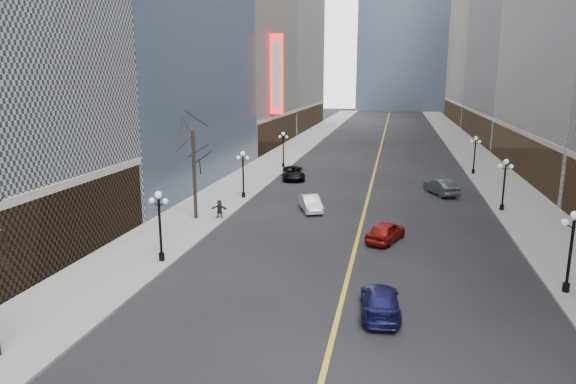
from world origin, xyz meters
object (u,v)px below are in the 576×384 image
at_px(car_sb_mid, 386,231).
at_px(car_sb_near, 380,301).
at_px(streetlamp_west_1, 160,219).
at_px(car_nb_mid, 311,203).
at_px(streetlamp_east_2, 504,179).
at_px(streetlamp_west_3, 283,146).
at_px(streetlamp_west_2, 243,169).
at_px(streetlamp_east_1, 572,243).
at_px(car_nb_far, 293,173).
at_px(car_sb_far, 441,187).
at_px(streetlamp_east_3, 475,151).

bearing_deg(car_sb_mid, car_sb_near, 110.27).
height_order(streetlamp_west_1, car_nb_mid, streetlamp_west_1).
xyz_separation_m(streetlamp_east_2, car_sb_mid, (-9.80, -10.58, -2.17)).
xyz_separation_m(streetlamp_west_3, car_sb_mid, (13.80, -28.58, -2.17)).
bearing_deg(streetlamp_west_2, streetlamp_east_1, -37.33).
bearing_deg(streetlamp_west_1, streetlamp_east_2, 37.33).
xyz_separation_m(streetlamp_west_1, streetlamp_west_3, (0.00, 36.00, 0.00)).
relative_size(car_nb_far, car_sb_far, 1.13).
bearing_deg(car_nb_mid, car_nb_far, 86.70).
bearing_deg(streetlamp_east_2, streetlamp_west_3, 142.67).
height_order(streetlamp_east_1, car_sb_far, streetlamp_east_1).
distance_m(car_nb_mid, car_sb_far, 14.86).
distance_m(streetlamp_west_2, car_sb_near, 26.44).
xyz_separation_m(streetlamp_west_2, car_sb_near, (13.80, -22.45, -2.23)).
height_order(streetlamp_east_2, streetlamp_west_1, same).
xyz_separation_m(streetlamp_west_1, streetlamp_west_2, (0.00, 18.00, 0.00)).
height_order(streetlamp_west_3, car_sb_far, streetlamp_west_3).
distance_m(streetlamp_west_1, streetlamp_west_3, 36.00).
relative_size(streetlamp_east_2, car_sb_far, 0.95).
xyz_separation_m(streetlamp_west_3, car_nb_mid, (7.13, -21.18, -2.21)).
height_order(streetlamp_east_3, car_sb_mid, streetlamp_east_3).
relative_size(streetlamp_east_2, streetlamp_west_1, 1.00).
height_order(streetlamp_west_1, car_sb_far, streetlamp_west_1).
bearing_deg(car_nb_far, car_nb_mid, -86.22).
bearing_deg(car_sb_mid, car_nb_far, -42.42).
distance_m(car_nb_mid, car_sb_near, 20.39).
height_order(streetlamp_east_2, car_nb_mid, streetlamp_east_2).
bearing_deg(streetlamp_west_1, streetlamp_east_3, 56.75).
xyz_separation_m(streetlamp_east_2, car_nb_mid, (-16.47, -3.18, -2.21)).
xyz_separation_m(streetlamp_west_1, car_nb_far, (2.80, 28.72, -2.16)).
bearing_deg(streetlamp_west_2, car_sb_near, -58.42).
distance_m(streetlamp_east_1, streetlamp_east_2, 18.00).
bearing_deg(car_sb_mid, streetlamp_west_3, -43.96).
height_order(streetlamp_west_2, car_nb_mid, streetlamp_west_2).
distance_m(streetlamp_east_2, car_sb_mid, 14.58).
relative_size(streetlamp_west_1, streetlamp_west_3, 1.00).
relative_size(streetlamp_east_2, car_sb_near, 0.97).
bearing_deg(streetlamp_west_3, streetlamp_west_1, -90.00).
xyz_separation_m(streetlamp_west_1, car_sb_near, (13.80, -4.45, -2.23)).
bearing_deg(car_sb_near, streetlamp_west_1, -22.40).
distance_m(streetlamp_west_1, car_nb_mid, 16.60).
height_order(streetlamp_east_1, car_nb_mid, streetlamp_east_1).
xyz_separation_m(streetlamp_west_1, car_sb_mid, (13.80, 7.42, -2.17)).
relative_size(car_sb_near, car_sb_far, 0.98).
xyz_separation_m(streetlamp_east_1, streetlamp_west_2, (-23.60, 18.00, 0.00)).
distance_m(streetlamp_west_2, car_sb_mid, 17.52).
bearing_deg(streetlamp_east_3, streetlamp_west_1, -123.25).
distance_m(streetlamp_west_3, car_sb_far, 22.54).
relative_size(streetlamp_west_3, car_sb_mid, 1.05).
xyz_separation_m(car_nb_mid, car_sb_near, (6.67, -19.27, -0.01)).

